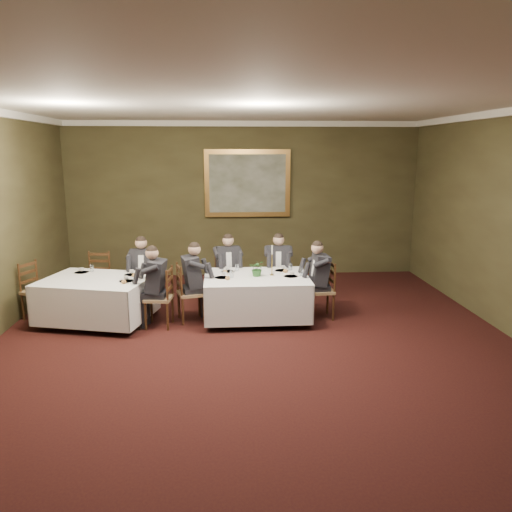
{
  "coord_description": "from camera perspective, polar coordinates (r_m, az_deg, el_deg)",
  "views": [
    {
      "loc": [
        -0.45,
        -6.43,
        2.86
      ],
      "look_at": [
        0.07,
        1.62,
        1.15
      ],
      "focal_mm": 35.0,
      "sensor_mm": 36.0,
      "label": 1
    }
  ],
  "objects": [
    {
      "name": "chair_main_backright",
      "position": [
        9.54,
        2.53,
        -3.69
      ],
      "size": [
        0.47,
        0.46,
        1.0
      ],
      "rotation": [
        0.0,
        0.0,
        3.06
      ],
      "color": "olive",
      "rests_on": "ground"
    },
    {
      "name": "candlestick",
      "position": [
        8.52,
        1.84,
        -0.91
      ],
      "size": [
        0.08,
        0.08,
        0.54
      ],
      "color": "#B69337",
      "rests_on": "table_main"
    },
    {
      "name": "chair_sec_backright",
      "position": [
        9.45,
        -12.58,
        -4.14
      ],
      "size": [
        0.49,
        0.47,
        1.0
      ],
      "rotation": [
        0.0,
        0.0,
        3.03
      ],
      "color": "olive",
      "rests_on": "ground"
    },
    {
      "name": "diner_main_backright",
      "position": [
        9.47,
        2.54,
        -2.38
      ],
      "size": [
        0.44,
        0.51,
        1.35
      ],
      "rotation": [
        0.0,
        0.0,
        3.06
      ],
      "color": "black",
      "rests_on": "chair_main_backright"
    },
    {
      "name": "diner_main_backleft",
      "position": [
        9.41,
        -3.26,
        -2.48
      ],
      "size": [
        0.48,
        0.55,
        1.35
      ],
      "rotation": [
        0.0,
        0.0,
        3.33
      ],
      "color": "black",
      "rests_on": "chair_main_backleft"
    },
    {
      "name": "ceiling",
      "position": [
        6.47,
        0.32,
        17.64
      ],
      "size": [
        8.0,
        10.0,
        0.1
      ],
      "primitive_type": "cube",
      "color": "silver",
      "rests_on": "back_wall"
    },
    {
      "name": "chair_sec_endright",
      "position": [
        8.43,
        -10.92,
        -6.06
      ],
      "size": [
        0.47,
        0.49,
        1.0
      ],
      "rotation": [
        0.0,
        0.0,
        1.46
      ],
      "color": "olive",
      "rests_on": "ground"
    },
    {
      "name": "diner_main_endleft",
      "position": [
        8.56,
        -7.46,
        -4.05
      ],
      "size": [
        0.57,
        0.51,
        1.35
      ],
      "rotation": [
        0.0,
        0.0,
        -1.31
      ],
      "color": "black",
      "rests_on": "chair_main_endleft"
    },
    {
      "name": "front_wall",
      "position": [
        1.86,
        12.08,
        -25.01
      ],
      "size": [
        8.0,
        0.1,
        3.5
      ],
      "primitive_type": "cube",
      "color": "#352F1A",
      "rests_on": "ground"
    },
    {
      "name": "centerpiece",
      "position": [
        8.46,
        0.17,
        -1.34
      ],
      "size": [
        0.3,
        0.27,
        0.29
      ],
      "primitive_type": "imported",
      "rotation": [
        0.0,
        0.0,
        -0.17
      ],
      "color": "#2D5926",
      "rests_on": "table_main"
    },
    {
      "name": "diner_main_endright",
      "position": [
        8.71,
        7.41,
        -3.77
      ],
      "size": [
        0.5,
        0.44,
        1.35
      ],
      "rotation": [
        0.0,
        0.0,
        1.62
      ],
      "color": "black",
      "rests_on": "chair_main_endright"
    },
    {
      "name": "back_wall",
      "position": [
        11.49,
        -1.43,
        6.43
      ],
      "size": [
        8.0,
        0.1,
        3.5
      ],
      "primitive_type": "cube",
      "color": "#352F1A",
      "rests_on": "ground"
    },
    {
      "name": "diner_sec_endright",
      "position": [
        8.36,
        -11.06,
        -4.56
      ],
      "size": [
        0.52,
        0.45,
        1.35
      ],
      "rotation": [
        0.0,
        0.0,
        1.46
      ],
      "color": "black",
      "rests_on": "chair_sec_endright"
    },
    {
      "name": "place_setting_table_second",
      "position": [
        9.29,
        -18.98,
        -1.53
      ],
      "size": [
        0.33,
        0.31,
        0.14
      ],
      "color": "white",
      "rests_on": "table_second"
    },
    {
      "name": "chair_sec_endleft",
      "position": [
        9.44,
        -23.58,
        -4.9
      ],
      "size": [
        0.57,
        0.58,
        1.0
      ],
      "rotation": [
        0.0,
        0.0,
        -2.01
      ],
      "color": "olive",
      "rests_on": "ground"
    },
    {
      "name": "ground",
      "position": [
        7.05,
        0.28,
        -11.97
      ],
      "size": [
        10.0,
        10.0,
        0.0
      ],
      "primitive_type": "plane",
      "color": "black",
      "rests_on": "ground"
    },
    {
      "name": "crown_molding",
      "position": [
        6.47,
        0.32,
        17.11
      ],
      "size": [
        8.0,
        10.0,
        0.12
      ],
      "color": "white",
      "rests_on": "back_wall"
    },
    {
      "name": "place_setting_table_main",
      "position": [
        8.86,
        -2.89,
        -1.52
      ],
      "size": [
        0.33,
        0.31,
        0.14
      ],
      "color": "white",
      "rests_on": "table_main"
    },
    {
      "name": "chair_sec_backleft",
      "position": [
        9.85,
        -17.63,
        -3.77
      ],
      "size": [
        0.48,
        0.46,
        1.0
      ],
      "rotation": [
        0.0,
        0.0,
        3.05
      ],
      "color": "olive",
      "rests_on": "ground"
    },
    {
      "name": "chair_main_endleft",
      "position": [
        8.62,
        -7.49,
        -5.52
      ],
      "size": [
        0.52,
        0.53,
        1.0
      ],
      "rotation": [
        0.0,
        0.0,
        -1.31
      ],
      "color": "olive",
      "rests_on": "ground"
    },
    {
      "name": "diner_sec_backright",
      "position": [
        9.38,
        -12.67,
        -2.82
      ],
      "size": [
        0.45,
        0.52,
        1.35
      ],
      "rotation": [
        0.0,
        0.0,
        3.03
      ],
      "color": "black",
      "rests_on": "chair_sec_backright"
    },
    {
      "name": "chair_main_endright",
      "position": [
        8.78,
        7.45,
        -5.2
      ],
      "size": [
        0.44,
        0.46,
        1.0
      ],
      "rotation": [
        0.0,
        0.0,
        1.62
      ],
      "color": "olive",
      "rests_on": "ground"
    },
    {
      "name": "table_second",
      "position": [
        8.83,
        -17.69,
        -4.46
      ],
      "size": [
        2.02,
        1.71,
        0.67
      ],
      "rotation": [
        0.0,
        0.0,
        -0.24
      ],
      "color": "black",
      "rests_on": "ground"
    },
    {
      "name": "chair_main_backleft",
      "position": [
        9.49,
        -3.26,
        -3.8
      ],
      "size": [
        0.51,
        0.5,
        1.0
      ],
      "rotation": [
        0.0,
        0.0,
        3.33
      ],
      "color": "olive",
      "rests_on": "ground"
    },
    {
      "name": "painting",
      "position": [
        11.4,
        -0.99,
        8.3
      ],
      "size": [
        1.94,
        0.09,
        1.52
      ],
      "color": "#D79F4E",
      "rests_on": "back_wall"
    },
    {
      "name": "table_main",
      "position": [
        8.58,
        0.04,
        -4.35
      ],
      "size": [
        1.79,
        1.37,
        0.67
      ],
      "rotation": [
        0.0,
        0.0,
        0.01
      ],
      "color": "black",
      "rests_on": "ground"
    }
  ]
}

